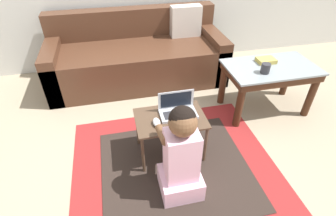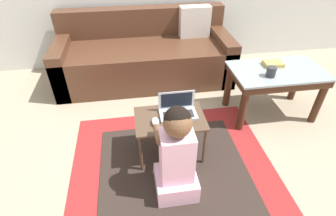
{
  "view_description": "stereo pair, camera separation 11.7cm",
  "coord_description": "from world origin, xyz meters",
  "px_view_note": "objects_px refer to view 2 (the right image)",
  "views": [
    {
      "loc": [
        -0.36,
        -1.57,
        1.68
      ],
      "look_at": [
        0.01,
        0.02,
        0.45
      ],
      "focal_mm": 28.0,
      "sensor_mm": 36.0,
      "label": 1
    },
    {
      "loc": [
        -0.24,
        -1.6,
        1.68
      ],
      "look_at": [
        0.01,
        0.02,
        0.45
      ],
      "focal_mm": 28.0,
      "sensor_mm": 36.0,
      "label": 2
    }
  ],
  "objects_px": {
    "laptop_desk": "(170,123)",
    "laptop": "(178,111)",
    "coffee_table": "(276,78)",
    "person_seated": "(176,157)",
    "computer_mouse": "(155,122)",
    "book_on_table": "(273,64)",
    "couch": "(146,56)",
    "cup_on_table": "(271,72)"
  },
  "relations": [
    {
      "from": "laptop",
      "to": "coffee_table",
      "type": "bearing_deg",
      "value": 20.01
    },
    {
      "from": "couch",
      "to": "laptop",
      "type": "relative_size",
      "value": 6.93
    },
    {
      "from": "person_seated",
      "to": "cup_on_table",
      "type": "height_order",
      "value": "person_seated"
    },
    {
      "from": "computer_mouse",
      "to": "cup_on_table",
      "type": "height_order",
      "value": "cup_on_table"
    },
    {
      "from": "laptop",
      "to": "book_on_table",
      "type": "relative_size",
      "value": 1.68
    },
    {
      "from": "laptop_desk",
      "to": "cup_on_table",
      "type": "height_order",
      "value": "cup_on_table"
    },
    {
      "from": "coffee_table",
      "to": "laptop",
      "type": "height_order",
      "value": "laptop"
    },
    {
      "from": "couch",
      "to": "person_seated",
      "type": "relative_size",
      "value": 2.64
    },
    {
      "from": "couch",
      "to": "computer_mouse",
      "type": "height_order",
      "value": "couch"
    },
    {
      "from": "laptop",
      "to": "person_seated",
      "type": "bearing_deg",
      "value": -101.76
    },
    {
      "from": "couch",
      "to": "laptop",
      "type": "bearing_deg",
      "value": -83.28
    },
    {
      "from": "cup_on_table",
      "to": "book_on_table",
      "type": "bearing_deg",
      "value": 57.91
    },
    {
      "from": "coffee_table",
      "to": "cup_on_table",
      "type": "distance_m",
      "value": 0.21
    },
    {
      "from": "laptop_desk",
      "to": "person_seated",
      "type": "distance_m",
      "value": 0.39
    },
    {
      "from": "person_seated",
      "to": "book_on_table",
      "type": "xyz_separation_m",
      "value": [
        1.09,
        0.88,
        0.16
      ]
    },
    {
      "from": "laptop_desk",
      "to": "person_seated",
      "type": "bearing_deg",
      "value": -92.91
    },
    {
      "from": "cup_on_table",
      "to": "book_on_table",
      "type": "xyz_separation_m",
      "value": [
        0.12,
        0.19,
        -0.03
      ]
    },
    {
      "from": "coffee_table",
      "to": "person_seated",
      "type": "distance_m",
      "value": 1.36
    },
    {
      "from": "laptop_desk",
      "to": "person_seated",
      "type": "relative_size",
      "value": 0.72
    },
    {
      "from": "laptop_desk",
      "to": "laptop",
      "type": "distance_m",
      "value": 0.11
    },
    {
      "from": "couch",
      "to": "coffee_table",
      "type": "distance_m",
      "value": 1.5
    },
    {
      "from": "person_seated",
      "to": "cup_on_table",
      "type": "distance_m",
      "value": 1.21
    },
    {
      "from": "computer_mouse",
      "to": "person_seated",
      "type": "height_order",
      "value": "person_seated"
    },
    {
      "from": "laptop_desk",
      "to": "book_on_table",
      "type": "bearing_deg",
      "value": 24.87
    },
    {
      "from": "cup_on_table",
      "to": "book_on_table",
      "type": "relative_size",
      "value": 0.53
    },
    {
      "from": "computer_mouse",
      "to": "person_seated",
      "type": "distance_m",
      "value": 0.35
    },
    {
      "from": "person_seated",
      "to": "cup_on_table",
      "type": "xyz_separation_m",
      "value": [
        0.97,
        0.69,
        0.19
      ]
    },
    {
      "from": "couch",
      "to": "person_seated",
      "type": "height_order",
      "value": "couch"
    },
    {
      "from": "couch",
      "to": "computer_mouse",
      "type": "relative_size",
      "value": 19.89
    },
    {
      "from": "couch",
      "to": "coffee_table",
      "type": "xyz_separation_m",
      "value": [
        1.17,
        -0.93,
        0.13
      ]
    },
    {
      "from": "laptop",
      "to": "person_seated",
      "type": "height_order",
      "value": "person_seated"
    },
    {
      "from": "laptop",
      "to": "laptop_desk",
      "type": "bearing_deg",
      "value": -150.95
    },
    {
      "from": "coffee_table",
      "to": "person_seated",
      "type": "relative_size",
      "value": 1.14
    },
    {
      "from": "laptop_desk",
      "to": "laptop",
      "type": "xyz_separation_m",
      "value": [
        0.07,
        0.04,
        0.08
      ]
    },
    {
      "from": "person_seated",
      "to": "book_on_table",
      "type": "distance_m",
      "value": 1.41
    },
    {
      "from": "cup_on_table",
      "to": "couch",
      "type": "bearing_deg",
      "value": 135.36
    },
    {
      "from": "laptop_desk",
      "to": "book_on_table",
      "type": "xyz_separation_m",
      "value": [
        1.07,
        0.5,
        0.18
      ]
    },
    {
      "from": "laptop",
      "to": "person_seated",
      "type": "relative_size",
      "value": 0.38
    },
    {
      "from": "coffee_table",
      "to": "cup_on_table",
      "type": "height_order",
      "value": "cup_on_table"
    },
    {
      "from": "coffee_table",
      "to": "book_on_table",
      "type": "bearing_deg",
      "value": 98.78
    },
    {
      "from": "coffee_table",
      "to": "laptop",
      "type": "xyz_separation_m",
      "value": [
        -1.02,
        -0.37,
        0.01
      ]
    },
    {
      "from": "coffee_table",
      "to": "laptop_desk",
      "type": "bearing_deg",
      "value": -159.38
    }
  ]
}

